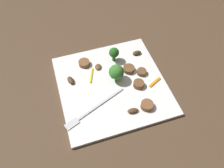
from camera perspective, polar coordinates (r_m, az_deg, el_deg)
ground_plane at (r=0.63m, az=0.00°, el=-0.54°), size 1.40×1.40×0.00m
plate at (r=0.62m, az=0.00°, el=-0.27°), size 0.29×0.29×0.01m
fork at (r=0.58m, az=-5.23°, el=-6.60°), size 0.17×0.08×0.00m
broccoli_floret_0 at (r=0.65m, az=0.50°, el=7.78°), size 0.03×0.03×0.05m
broccoli_floret_1 at (r=0.60m, az=1.10°, el=3.01°), size 0.04×0.04×0.05m
sausage_slice_0 at (r=0.64m, az=7.45°, el=3.00°), size 0.03×0.03×0.01m
sausage_slice_1 at (r=0.61m, az=6.71°, el=-0.04°), size 0.04×0.04×0.02m
sausage_slice_2 at (r=0.65m, az=4.24°, el=3.78°), size 0.04×0.04×0.01m
sausage_slice_3 at (r=0.66m, az=-7.01°, el=5.22°), size 0.04×0.04×0.01m
sausage_slice_4 at (r=0.58m, az=8.79°, el=-5.31°), size 0.03×0.03×0.01m
mushroom_0 at (r=0.69m, az=6.27°, el=7.78°), size 0.03×0.01×0.01m
mushroom_1 at (r=0.63m, az=-10.35°, el=0.92°), size 0.02×0.03×0.01m
mushroom_2 at (r=0.65m, az=-3.51°, el=4.32°), size 0.03×0.03×0.01m
mushroom_3 at (r=0.57m, az=5.28°, el=-6.70°), size 0.03×0.02×0.01m
pepper_strip_0 at (r=0.63m, az=10.69°, el=0.44°), size 0.04×0.02×0.00m
pepper_strip_1 at (r=0.64m, az=-5.20°, el=2.20°), size 0.02×0.05×0.00m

